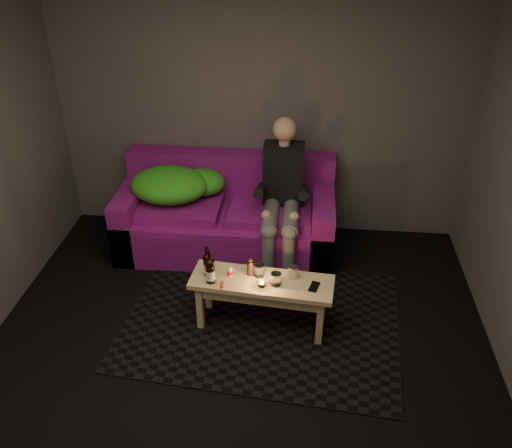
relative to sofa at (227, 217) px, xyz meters
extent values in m
plane|color=black|center=(0.29, -1.82, -0.32)|extent=(4.50, 4.50, 0.00)
plane|color=silver|center=(0.29, -1.82, 2.28)|extent=(4.50, 4.50, 0.00)
plane|color=#535053|center=(0.29, 0.43, 0.98)|extent=(4.00, 0.00, 4.00)
cube|color=black|center=(0.45, -1.11, -0.32)|extent=(2.40, 1.84, 0.01)
cube|color=#750F67|center=(0.00, -0.05, -0.10)|extent=(2.07, 0.93, 0.43)
cube|color=#750F67|center=(0.00, 0.30, 0.34)|extent=(2.07, 0.23, 0.45)
cube|color=#750F67|center=(-0.93, -0.05, 0.00)|extent=(0.21, 0.93, 0.64)
cube|color=#750F67|center=(0.93, -0.05, 0.00)|extent=(0.21, 0.93, 0.64)
cube|color=#750F67|center=(-0.43, -0.10, 0.15)|extent=(0.78, 0.62, 0.10)
cube|color=#750F67|center=(0.43, -0.10, 0.15)|extent=(0.78, 0.62, 0.10)
ellipsoid|color=#249A1C|center=(-0.54, -0.05, 0.36)|extent=(0.74, 0.58, 0.31)
ellipsoid|color=#249A1C|center=(-0.25, 0.09, 0.33)|extent=(0.45, 0.37, 0.25)
ellipsoid|color=#249A1C|center=(-0.77, 0.07, 0.29)|extent=(0.33, 0.27, 0.17)
cube|color=black|center=(0.54, 0.00, 0.52)|extent=(0.37, 0.23, 0.57)
sphere|color=tan|center=(0.54, 0.00, 0.95)|extent=(0.22, 0.22, 0.22)
cylinder|color=#555A61|center=(0.45, -0.32, 0.23)|extent=(0.14, 0.52, 0.14)
cylinder|color=#555A61|center=(0.64, -0.32, 0.23)|extent=(0.14, 0.52, 0.14)
cylinder|color=#555A61|center=(0.45, -0.57, -0.06)|extent=(0.11, 0.11, 0.53)
cylinder|color=#555A61|center=(0.64, -0.57, -0.06)|extent=(0.11, 0.11, 0.53)
cube|color=black|center=(0.45, -0.63, -0.29)|extent=(0.09, 0.23, 0.06)
cube|color=black|center=(0.64, -0.63, -0.29)|extent=(0.09, 0.23, 0.06)
cube|color=#DFB182|center=(0.45, -1.16, 0.12)|extent=(1.16, 0.46, 0.04)
cube|color=#DFB182|center=(0.45, -1.16, 0.05)|extent=(1.01, 0.37, 0.10)
cube|color=#DFB182|center=(-0.05, -1.25, -0.11)|extent=(0.06, 0.06, 0.42)
cube|color=#DFB182|center=(-0.02, -0.99, -0.11)|extent=(0.06, 0.06, 0.42)
cube|color=#DFB182|center=(0.92, -1.33, -0.11)|extent=(0.06, 0.06, 0.42)
cube|color=#DFB182|center=(0.94, -1.08, -0.11)|extent=(0.06, 0.06, 0.42)
cylinder|color=black|center=(0.01, -1.13, 0.23)|extent=(0.06, 0.06, 0.18)
cylinder|color=white|center=(0.01, -1.13, 0.20)|extent=(0.07, 0.07, 0.08)
cone|color=black|center=(0.01, -1.13, 0.33)|extent=(0.06, 0.06, 0.03)
cylinder|color=black|center=(0.01, -1.13, 0.36)|extent=(0.02, 0.02, 0.08)
cylinder|color=black|center=(0.05, -1.22, 0.24)|extent=(0.07, 0.07, 0.20)
cylinder|color=white|center=(0.05, -1.22, 0.21)|extent=(0.08, 0.08, 0.09)
cone|color=black|center=(0.05, -1.22, 0.36)|extent=(0.07, 0.07, 0.03)
cylinder|color=black|center=(0.05, -1.22, 0.39)|extent=(0.03, 0.03, 0.10)
cylinder|color=silver|center=(0.19, -1.13, 0.19)|extent=(0.06, 0.06, 0.09)
cylinder|color=black|center=(0.35, -1.10, 0.20)|extent=(0.05, 0.05, 0.13)
cylinder|color=white|center=(0.42, -1.10, 0.19)|extent=(0.10, 0.10, 0.10)
cylinder|color=white|center=(0.45, -1.24, 0.16)|extent=(0.06, 0.06, 0.05)
sphere|color=orange|center=(0.45, -1.24, 0.18)|extent=(0.02, 0.02, 0.02)
cylinder|color=white|center=(0.56, -1.20, 0.19)|extent=(0.11, 0.11, 0.11)
cylinder|color=#B5B9BD|center=(0.69, -1.10, 0.19)|extent=(0.09, 0.09, 0.11)
cube|color=black|center=(0.86, -1.21, 0.14)|extent=(0.10, 0.14, 0.01)
cube|color=red|center=(0.14, -1.26, 0.15)|extent=(0.03, 0.08, 0.01)
camera|label=1|loc=(0.74, -4.55, 2.75)|focal=38.00mm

